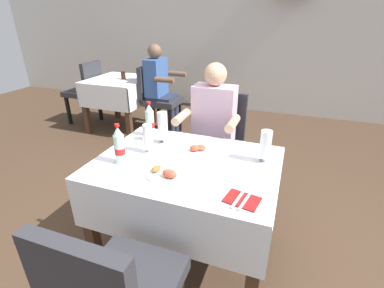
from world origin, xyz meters
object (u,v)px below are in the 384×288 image
object	(u,v)px
beer_glass_left	(163,128)
background_chair_right	(158,96)
cola_bottle_primary	(150,121)
background_dining_table	(120,92)
background_chair_left	(86,89)
beer_glass_right	(265,146)
background_patron	(160,86)
plate_far_diner	(200,150)
main_dining_table	(187,184)
background_table_tumbler	(123,75)
cola_bottle_secondary	(119,146)
napkin_cutlery_set	(242,200)
beer_glass_middle	(148,138)
plate_near_camera	(167,173)
chair_far_diner_seat	(219,140)
seated_diner_far	(212,128)

from	to	relation	value
beer_glass_left	background_chair_right	size ratio (longest dim) A/B	0.24
cola_bottle_primary	background_dining_table	distance (m)	2.24
background_dining_table	background_chair_left	xyz separation A→B (m)	(-0.62, 0.00, -0.01)
beer_glass_right	background_patron	bearing A→B (deg)	131.71
plate_far_diner	main_dining_table	bearing A→B (deg)	-101.32
background_table_tumbler	background_chair_right	bearing A→B (deg)	0.44
cola_bottle_secondary	napkin_cutlery_set	distance (m)	0.81
beer_glass_middle	napkin_cutlery_set	size ratio (longest dim) A/B	1.04
plate_near_camera	background_chair_right	xyz separation A→B (m)	(-1.16, 2.19, -0.22)
beer_glass_right	background_table_tumbler	world-z (taller)	beer_glass_right
plate_far_diner	beer_glass_middle	xyz separation A→B (m)	(-0.32, -0.13, 0.10)
plate_far_diner	background_table_tumbler	bearing A→B (deg)	134.24
beer_glass_left	background_dining_table	xyz separation A→B (m)	(-1.57, 1.79, -0.31)
beer_glass_middle	beer_glass_right	xyz separation A→B (m)	(0.75, 0.14, 0.00)
background_table_tumbler	plate_near_camera	bearing A→B (deg)	-52.13
chair_far_diner_seat	beer_glass_middle	size ratio (longest dim) A/B	4.78
napkin_cutlery_set	background_patron	xyz separation A→B (m)	(-1.58, 2.28, -0.05)
plate_near_camera	background_dining_table	distance (m)	2.83
beer_glass_left	beer_glass_right	xyz separation A→B (m)	(0.73, -0.04, -0.00)
cola_bottle_secondary	background_chair_right	distance (m)	2.33
background_dining_table	main_dining_table	bearing A→B (deg)	-47.35
napkin_cutlery_set	background_chair_left	xyz separation A→B (m)	(-2.87, 2.28, -0.21)
plate_near_camera	beer_glass_left	distance (m)	0.46
seated_diner_far	main_dining_table	bearing A→B (deg)	-86.65
beer_glass_right	background_table_tumbler	bearing A→B (deg)	140.47
beer_glass_left	beer_glass_middle	xyz separation A→B (m)	(-0.02, -0.18, -0.01)
main_dining_table	chair_far_diner_seat	size ratio (longest dim) A/B	1.19
beer_glass_middle	background_patron	size ratio (longest dim) A/B	0.16
main_dining_table	background_dining_table	world-z (taller)	same
plate_far_diner	background_patron	xyz separation A→B (m)	(-1.20, 1.83, -0.06)
beer_glass_middle	background_dining_table	size ratio (longest dim) A/B	0.23
cola_bottle_primary	plate_near_camera	bearing A→B (deg)	-53.28
main_dining_table	beer_glass_middle	distance (m)	0.40
beer_glass_left	cola_bottle_primary	bearing A→B (deg)	150.06
plate_far_diner	beer_glass_middle	world-z (taller)	beer_glass_middle
beer_glass_middle	background_chair_right	xyz separation A→B (m)	(-0.93, 1.96, -0.31)
plate_near_camera	background_chair_left	xyz separation A→B (m)	(-2.41, 2.19, -0.22)
cola_bottle_primary	background_table_tumbler	xyz separation A→B (m)	(-1.33, 1.70, -0.06)
background_patron	main_dining_table	bearing A→B (deg)	-59.68
background_patron	cola_bottle_primary	bearing A→B (deg)	-66.09
seated_diner_far	background_chair_right	distance (m)	1.74
beer_glass_right	background_chair_left	size ratio (longest dim) A/B	0.22
main_dining_table	beer_glass_left	size ratio (longest dim) A/B	4.95
background_chair_right	beer_glass_left	bearing A→B (deg)	-61.94
napkin_cutlery_set	background_table_tumbler	size ratio (longest dim) A/B	1.78
main_dining_table	cola_bottle_secondary	bearing A→B (deg)	-157.34
seated_diner_far	background_dining_table	distance (m)	2.21
napkin_cutlery_set	background_dining_table	xyz separation A→B (m)	(-2.25, 2.28, -0.20)
plate_far_diner	beer_glass_middle	distance (m)	0.36
cola_bottle_secondary	beer_glass_left	bearing A→B (deg)	72.20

